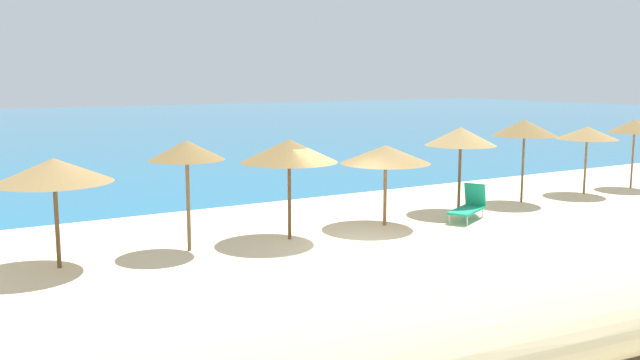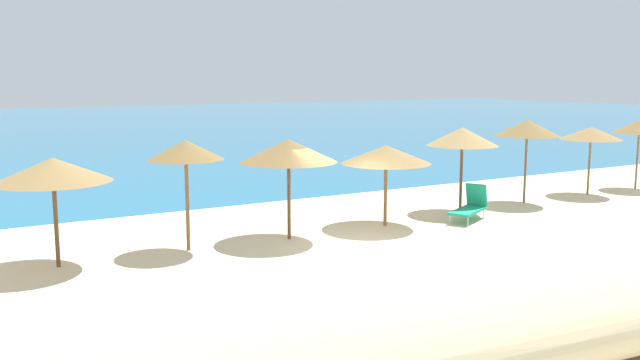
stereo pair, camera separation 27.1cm
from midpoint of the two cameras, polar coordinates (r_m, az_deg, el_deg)
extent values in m
plane|color=beige|center=(18.13, 2.37, -5.43)|extent=(160.00, 160.00, 0.00)
cube|color=#1E6B93|center=(60.05, -21.52, 3.93)|extent=(160.00, 75.47, 0.01)
ellipsoid|color=beige|center=(12.55, 19.09, -8.19)|extent=(55.23, 8.76, 1.78)
cylinder|color=brown|center=(16.98, -21.39, -3.29)|extent=(0.10, 0.10, 2.16)
cone|color=olive|center=(16.79, -21.62, 0.75)|extent=(2.64, 2.64, 0.56)
cylinder|color=brown|center=(17.67, -11.29, -1.86)|extent=(0.09, 0.09, 2.48)
cone|color=olive|center=(17.47, -11.43, 2.45)|extent=(1.91, 1.91, 0.49)
cylinder|color=brown|center=(18.59, -2.96, -1.51)|extent=(0.09, 0.09, 2.27)
cone|color=olive|center=(18.41, -2.99, 2.44)|extent=(2.62, 2.62, 0.61)
cylinder|color=brown|center=(20.36, 5.03, -1.00)|extent=(0.10, 0.10, 2.01)
cone|color=olive|center=(20.20, 5.07, 2.13)|extent=(2.65, 2.65, 0.53)
cylinder|color=brown|center=(22.77, 11.15, 0.30)|extent=(0.09, 0.09, 2.32)
cone|color=#9E7F4C|center=(22.61, 11.24, 3.57)|extent=(2.30, 2.30, 0.59)
cylinder|color=brown|center=(24.93, 16.15, 1.04)|extent=(0.08, 0.08, 2.49)
cone|color=olive|center=(24.79, 16.29, 4.19)|extent=(2.23, 2.23, 0.56)
cylinder|color=brown|center=(27.44, 20.86, 1.20)|extent=(0.08, 0.08, 2.21)
cone|color=olive|center=(27.32, 21.00, 3.66)|extent=(2.23, 2.23, 0.47)
cylinder|color=brown|center=(29.57, 24.23, 1.64)|extent=(0.07, 0.07, 2.34)
cone|color=olive|center=(29.46, 24.39, 4.10)|extent=(2.02, 2.02, 0.51)
cube|color=#199972|center=(21.47, 11.68, -2.48)|extent=(1.72, 1.31, 0.07)
cube|color=#199972|center=(22.10, 12.39, -1.20)|extent=(0.52, 0.70, 0.73)
cylinder|color=silver|center=(20.98, 10.30, -3.20)|extent=(0.04, 0.04, 0.29)
cylinder|color=silver|center=(20.79, 11.73, -3.35)|extent=(0.04, 0.04, 0.29)
cylinder|color=silver|center=(22.22, 11.59, -2.57)|extent=(0.04, 0.04, 0.29)
cylinder|color=silver|center=(22.04, 12.95, -2.71)|extent=(0.04, 0.04, 0.29)
camera|label=1|loc=(0.14, -90.40, -0.06)|focal=38.63mm
camera|label=2|loc=(0.14, 89.60, 0.06)|focal=38.63mm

